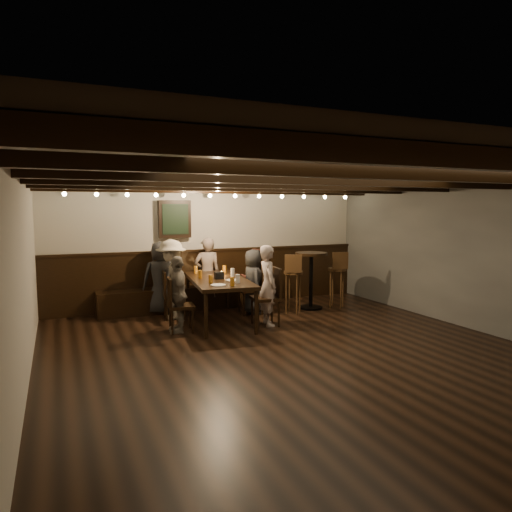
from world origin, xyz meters
name	(u,v)px	position (x,y,z in m)	size (l,w,h in m)	color
room	(221,259)	(-0.29, 2.21, 1.07)	(7.00, 7.00, 7.00)	black
dining_table	(218,282)	(-0.38, 2.06, 0.69)	(1.15, 2.12, 0.76)	black
chair_left_near	(174,304)	(-1.04, 2.59, 0.26)	(0.43, 0.43, 0.85)	black
chair_left_far	(180,315)	(-1.15, 1.70, 0.26)	(0.44, 0.44, 0.87)	black
chair_right_near	(252,298)	(0.39, 2.42, 0.29)	(0.48, 0.48, 0.95)	black
chair_right_far	(266,308)	(0.28, 1.52, 0.30)	(0.49, 0.49, 0.97)	black
person_bench_left	(161,278)	(-1.16, 3.06, 0.68)	(0.66, 0.43, 1.36)	#29292C
person_bench_centre	(207,274)	(-0.25, 3.10, 0.70)	(0.51, 0.33, 1.40)	gray
person_bench_right	(254,278)	(0.62, 2.84, 0.59)	(0.57, 0.44, 1.17)	#57281E
person_left_near	(171,279)	(-1.07, 2.60, 0.71)	(0.92, 0.53, 1.42)	#B2AA97
person_left_far	(178,294)	(-1.18, 1.70, 0.61)	(0.71, 0.30, 1.22)	gray
person_right_near	(253,281)	(0.42, 2.41, 0.60)	(0.59, 0.38, 1.20)	#27282A
person_right_far	(268,285)	(0.31, 1.52, 0.67)	(0.49, 0.32, 1.35)	#B19D96
pint_a	(196,270)	(-0.57, 2.79, 0.83)	(0.07, 0.07, 0.14)	#BF7219
pint_b	(224,269)	(-0.05, 2.67, 0.83)	(0.07, 0.07, 0.14)	#BF7219
pint_c	(200,274)	(-0.67, 2.19, 0.83)	(0.07, 0.07, 0.14)	#BF7219
pint_d	(233,272)	(-0.06, 2.22, 0.83)	(0.07, 0.07, 0.14)	silver
pint_e	(211,279)	(-0.66, 1.64, 0.83)	(0.07, 0.07, 0.14)	#BF7219
pint_f	(238,279)	(-0.25, 1.49, 0.83)	(0.07, 0.07, 0.14)	silver
pint_g	(232,281)	(-0.43, 1.26, 0.83)	(0.07, 0.07, 0.14)	#BF7219
plate_near	(218,285)	(-0.62, 1.38, 0.76)	(0.24, 0.24, 0.01)	white
plate_far	(233,280)	(-0.24, 1.74, 0.76)	(0.24, 0.24, 0.01)	white
condiment_caddy	(219,275)	(-0.39, 2.01, 0.82)	(0.15, 0.10, 0.12)	black
candle	(222,274)	(-0.23, 2.34, 0.78)	(0.05, 0.05, 0.05)	beige
high_top_table	(311,272)	(1.61, 2.33, 0.72)	(0.62, 0.62, 1.10)	black
bar_stool_left	(293,291)	(1.11, 2.12, 0.42)	(0.40, 0.41, 1.12)	#3A2412
bar_stool_right	(337,287)	(2.11, 2.17, 0.42)	(0.37, 0.39, 1.12)	#3A2412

